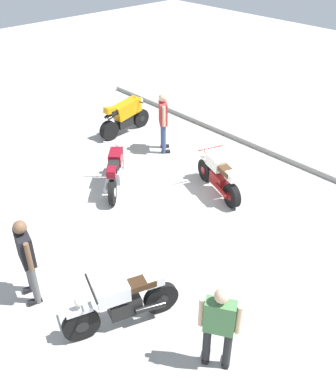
{
  "coord_description": "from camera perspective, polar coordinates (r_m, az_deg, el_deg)",
  "views": [
    {
      "loc": [
        6.61,
        -5.44,
        6.16
      ],
      "look_at": [
        0.64,
        0.13,
        0.75
      ],
      "focal_mm": 40.51,
      "sensor_mm": 36.0,
      "label": 1
    }
  ],
  "objects": [
    {
      "name": "ground_plane",
      "position": [
        10.55,
        -2.89,
        -2.24
      ],
      "size": [
        40.0,
        40.0,
        0.0
      ],
      "primitive_type": "plane",
      "color": "#ADAAA3"
    },
    {
      "name": "curb_edge",
      "position": [
        13.47,
        12.2,
        5.89
      ],
      "size": [
        14.0,
        0.3,
        0.15
      ],
      "primitive_type": "cube",
      "color": "gray",
      "rests_on": "ground"
    },
    {
      "name": "person_in_black_shirt",
      "position": [
        8.1,
        -18.16,
        -7.9
      ],
      "size": [
        0.67,
        0.4,
        1.76
      ],
      "rotation": [
        0.0,
        0.0,
        4.48
      ],
      "color": "#59595B",
      "rests_on": "ground"
    },
    {
      "name": "motorcycle_cream_vintage",
      "position": [
        10.95,
        6.69,
        2.09
      ],
      "size": [
        1.89,
        0.95,
        1.07
      ],
      "rotation": [
        0.0,
        0.0,
        2.81
      ],
      "color": "black",
      "rests_on": "ground"
    },
    {
      "name": "person_in_red_shirt",
      "position": [
        12.67,
        -0.64,
        9.68
      ],
      "size": [
        0.59,
        0.53,
        1.78
      ],
      "rotation": [
        0.0,
        0.0,
        0.91
      ],
      "color": "#384772",
      "rests_on": "ground"
    },
    {
      "name": "person_in_green_shirt",
      "position": [
        6.8,
        6.75,
        -16.89
      ],
      "size": [
        0.59,
        0.49,
        1.66
      ],
      "rotation": [
        0.0,
        0.0,
        2.13
      ],
      "color": "#262628",
      "rests_on": "ground"
    },
    {
      "name": "motorcycle_orange_sportbike",
      "position": [
        14.03,
        -5.66,
        10.01
      ],
      "size": [
        0.7,
        1.96,
        1.14
      ],
      "rotation": [
        0.0,
        0.0,
        1.63
      ],
      "color": "black",
      "rests_on": "ground"
    },
    {
      "name": "motorcycle_silver_cruiser",
      "position": [
        7.64,
        -6.01,
        -14.3
      ],
      "size": [
        0.94,
        2.02,
        1.09
      ],
      "rotation": [
        0.0,
        0.0,
        4.38
      ],
      "color": "black",
      "rests_on": "ground"
    },
    {
      "name": "motorcycle_maroon_cruiser",
      "position": [
        11.13,
        -6.92,
        2.85
      ],
      "size": [
        1.57,
        1.56,
        1.09
      ],
      "rotation": [
        0.0,
        0.0,
        2.36
      ],
      "color": "black",
      "rests_on": "ground"
    }
  ]
}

